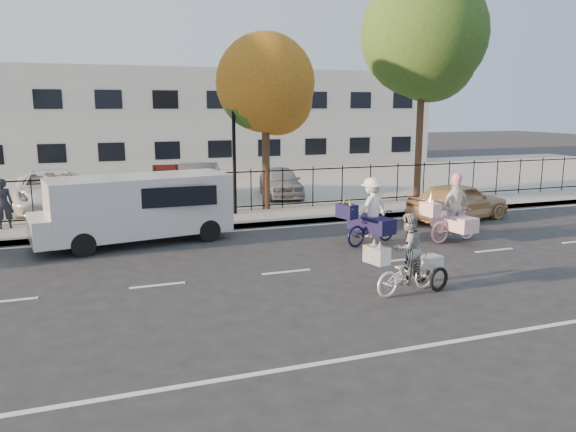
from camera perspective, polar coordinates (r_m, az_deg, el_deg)
name	(u,v)px	position (r m, az deg, el deg)	size (l,w,h in m)	color
ground	(287,272)	(13.33, -0.14, -5.72)	(120.00, 120.00, 0.00)	#333334
road_markings	(287,272)	(13.32, -0.14, -5.70)	(60.00, 9.52, 0.01)	silver
curb	(234,226)	(18.00, -5.53, -1.07)	(60.00, 0.10, 0.15)	#A8A399
sidewalk	(226,220)	(19.00, -6.31, -0.44)	(60.00, 2.20, 0.15)	#A8A399
parking_lot	(183,186)	(27.61, -10.63, 3.06)	(60.00, 15.60, 0.15)	#A8A399
iron_fence	(218,191)	(19.91, -7.10, 2.49)	(58.00, 0.06, 1.50)	black
building	(156,120)	(37.27, -13.30, 9.52)	(34.00, 10.00, 6.00)	silver
lamppost	(234,128)	(19.43, -5.54, 8.87)	(0.36, 0.36, 4.33)	black
street_sign	(166,181)	(19.13, -12.29, 3.53)	(0.85, 0.06, 1.80)	black
zebra_trike	(407,262)	(11.98, 12.01, -4.64)	(1.99, 1.10, 1.71)	white
unicorn_bike	(454,217)	(16.76, 16.49, -0.08)	(2.01, 1.42, 1.99)	beige
bull_bike	(371,218)	(15.95, 8.41, -0.20)	(2.12, 1.49, 1.91)	black
white_van	(137,206)	(16.48, -15.11, 0.96)	(5.65, 2.60, 1.92)	silver
gold_sedan	(458,201)	(20.02, 16.91, 1.44)	(1.56, 3.87, 1.32)	tan
pedestrian	(3,204)	(19.21, -26.97, 1.13)	(0.57, 0.37, 1.56)	black
lot_car_b	(50,190)	(22.20, -22.99, 2.47)	(2.35, 5.10, 1.42)	white
lot_car_c	(197,181)	(23.00, -9.19, 3.49)	(1.50, 4.31, 1.42)	#48494F
lot_car_d	(281,182)	(23.32, -0.74, 3.52)	(1.47, 3.65, 1.24)	#95989C
tree_mid	(269,88)	(20.35, -1.98, 12.88)	(3.53, 3.50, 6.41)	#442D1D
tree_east	(426,40)	(23.85, 13.82, 16.93)	(4.98, 4.98, 9.13)	#442D1D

